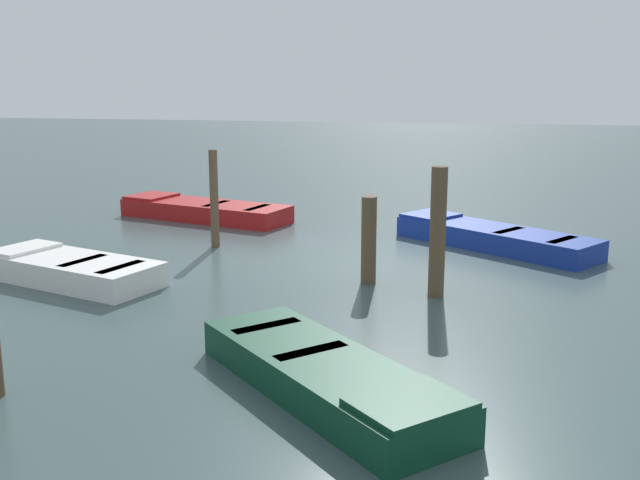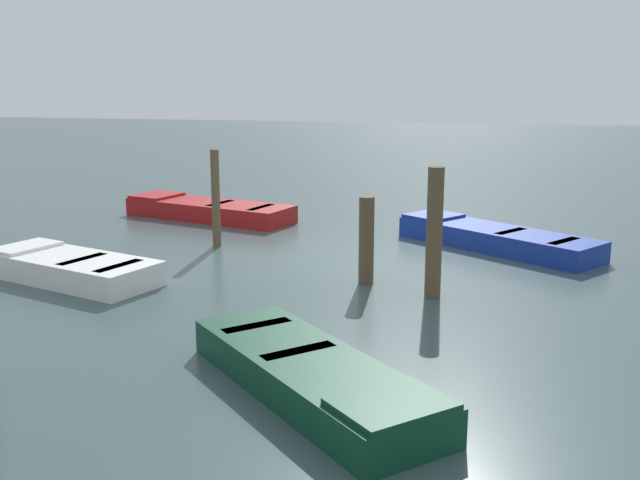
# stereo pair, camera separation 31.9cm
# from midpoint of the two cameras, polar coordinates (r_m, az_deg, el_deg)

# --- Properties ---
(ground_plane) EXTENTS (80.00, 80.00, 0.00)m
(ground_plane) POSITION_cam_midpoint_polar(r_m,az_deg,el_deg) (13.81, -0.66, -1.42)
(ground_plane) COLOR #384C4C
(rowboat_red) EXTENTS (2.36, 4.29, 0.46)m
(rowboat_red) POSITION_cam_midpoint_polar(r_m,az_deg,el_deg) (17.78, -9.35, 2.28)
(rowboat_red) COLOR maroon
(rowboat_red) RESTS_ON ground_plane
(rowboat_blue) EXTENTS (3.34, 3.98, 0.46)m
(rowboat_blue) POSITION_cam_midpoint_polar(r_m,az_deg,el_deg) (15.00, 12.48, 0.25)
(rowboat_blue) COLOR navy
(rowboat_blue) RESTS_ON ground_plane
(rowboat_white) EXTENTS (2.13, 3.25, 0.46)m
(rowboat_white) POSITION_cam_midpoint_polar(r_m,az_deg,el_deg) (12.91, -19.04, -2.12)
(rowboat_white) COLOR silver
(rowboat_white) RESTS_ON ground_plane
(rowboat_dark_green) EXTENTS (3.36, 3.31, 0.46)m
(rowboat_dark_green) POSITION_cam_midpoint_polar(r_m,az_deg,el_deg) (8.03, -0.68, -10.31)
(rowboat_dark_green) COLOR #0C3823
(rowboat_dark_green) RESTS_ON ground_plane
(mooring_piling_near_right) EXTENTS (0.24, 0.24, 2.00)m
(mooring_piling_near_right) POSITION_cam_midpoint_polar(r_m,az_deg,el_deg) (11.36, 8.18, 0.56)
(mooring_piling_near_right) COLOR brown
(mooring_piling_near_right) RESTS_ON ground_plane
(mooring_piling_mid_left) EXTENTS (0.17, 0.17, 1.92)m
(mooring_piling_mid_left) POSITION_cam_midpoint_polar(r_m,az_deg,el_deg) (14.73, -8.69, 3.12)
(mooring_piling_mid_left) COLOR brown
(mooring_piling_mid_left) RESTS_ON ground_plane
(mooring_piling_center) EXTENTS (0.25, 0.25, 1.43)m
(mooring_piling_center) POSITION_cam_midpoint_polar(r_m,az_deg,el_deg) (12.05, 2.99, -0.02)
(mooring_piling_center) COLOR brown
(mooring_piling_center) RESTS_ON ground_plane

